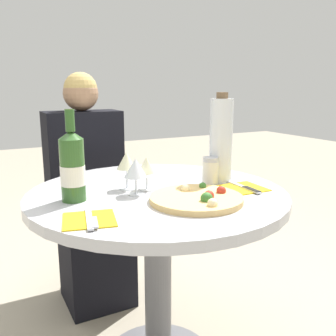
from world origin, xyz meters
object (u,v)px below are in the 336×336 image
Objects in this scene: seated_diner at (90,202)px; pizza_large at (197,198)px; wine_bottle at (72,167)px; tall_carafe at (221,140)px; dining_table at (158,229)px; chair_behind_diner at (84,209)px.

pizza_large is at bearing 99.31° from seated_diner.
tall_carafe reaches higher than wine_bottle.
dining_table is 0.26m from pizza_large.
wine_bottle is (-0.31, 0.02, 0.27)m from dining_table.
seated_diner reaches higher than chair_behind_diner.
pizza_large is at bearing 98.01° from chair_behind_diner.
tall_carafe is at bearing 1.50° from dining_table.
wine_bottle is (-0.36, 0.21, 0.11)m from pizza_large.
wine_bottle reaches higher than dining_table.
chair_behind_diner is 2.92× the size of wine_bottle.
tall_carafe is (0.29, 0.01, 0.32)m from dining_table.
chair_behind_diner is at bearing 73.50° from wine_bottle.
tall_carafe is (0.59, -0.01, 0.05)m from wine_bottle.
tall_carafe is at bearing 40.15° from pizza_large.
dining_table is 0.80× the size of seated_diner.
dining_table is 3.11× the size of wine_bottle.
tall_carafe is (0.37, -0.64, 0.39)m from seated_diner.
pizza_large is 1.03× the size of wine_bottle.
pizza_large is (0.14, -0.97, 0.31)m from chair_behind_diner.
dining_table is 0.41m from wine_bottle.
pizza_large is 0.43m from wine_bottle.
tall_carafe is at bearing -1.25° from wine_bottle.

